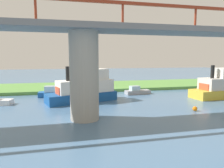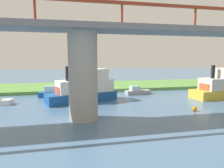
{
  "view_description": "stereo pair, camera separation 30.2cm",
  "coord_description": "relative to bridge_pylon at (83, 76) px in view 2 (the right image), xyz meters",
  "views": [
    {
      "loc": [
        6.16,
        32.84,
        5.59
      ],
      "look_at": [
        -0.28,
        5.0,
        2.0
      ],
      "focal_mm": 32.7,
      "sensor_mm": 36.0,
      "label": 1
    },
    {
      "loc": [
        5.87,
        32.91,
        5.59
      ],
      "look_at": [
        -0.28,
        5.0,
        2.0
      ],
      "focal_mm": 32.7,
      "sensor_mm": 36.0,
      "label": 2
    }
  ],
  "objects": [
    {
      "name": "ground_plane",
      "position": [
        -4.48,
        -14.44,
        -4.0
      ],
      "size": [
        160.0,
        160.0,
        0.0
      ],
      "primitive_type": "plane",
      "color": "#4C7093"
    },
    {
      "name": "grassy_bank",
      "position": [
        -4.48,
        -20.44,
        -3.75
      ],
      "size": [
        80.0,
        12.0,
        0.5
      ],
      "primitive_type": "cube",
      "color": "#5B9342",
      "rests_on": "ground"
    },
    {
      "name": "bridge_pylon",
      "position": [
        0.0,
        0.0,
        0.0
      ],
      "size": [
        2.62,
        2.62,
        8.01
      ],
      "primitive_type": "cylinder",
      "color": "#9E998E",
      "rests_on": "ground"
    },
    {
      "name": "bridge_span",
      "position": [
        -0.0,
        -0.02,
        4.5
      ],
      "size": [
        58.21,
        4.3,
        3.25
      ],
      "color": "slate",
      "rests_on": "bridge_pylon"
    },
    {
      "name": "person_on_bank",
      "position": [
        1.37,
        -16.03,
        -2.8
      ],
      "size": [
        0.42,
        0.42,
        1.39
      ],
      "color": "#2D334C",
      "rests_on": "grassy_bank"
    },
    {
      "name": "mooring_post",
      "position": [
        1.73,
        -15.9,
        -3.07
      ],
      "size": [
        0.2,
        0.2,
        0.87
      ],
      "primitive_type": "cylinder",
      "color": "brown",
      "rests_on": "grassy_bank"
    },
    {
      "name": "houseboat_blue",
      "position": [
        -0.68,
        -8.15,
        -2.3
      ],
      "size": [
        9.5,
        5.52,
        4.61
      ],
      "color": "#195199",
      "rests_on": "ground"
    },
    {
      "name": "motorboat_red",
      "position": [
        3.32,
        -12.42,
        -3.44
      ],
      "size": [
        4.74,
        1.75,
        1.57
      ],
      "color": "#195199",
      "rests_on": "ground"
    },
    {
      "name": "skiff_small",
      "position": [
        -20.55,
        -6.3,
        -2.28
      ],
      "size": [
        9.33,
        3.76,
        4.66
      ],
      "color": "gold",
      "rests_on": "ground"
    },
    {
      "name": "motorboat_white",
      "position": [
        -9.3,
        -11.62,
        -3.53
      ],
      "size": [
        4.08,
        1.8,
        1.32
      ],
      "color": "#99999E",
      "rests_on": "ground"
    },
    {
      "name": "marker_buoy",
      "position": [
        -11.77,
        -0.35,
        -3.75
      ],
      "size": [
        0.5,
        0.5,
        0.5
      ],
      "primitive_type": "sphere",
      "color": "orange",
      "rests_on": "ground"
    }
  ]
}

